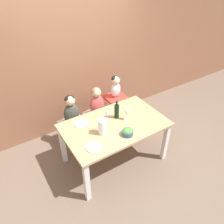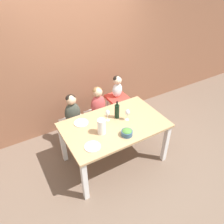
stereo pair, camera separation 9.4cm
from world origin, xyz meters
The scene contains 16 objects.
ground_plane centered at (0.00, 0.00, 0.00)m, with size 14.00×14.00×0.00m, color #705B4C.
wall_back centered at (0.00, 1.26, 1.35)m, with size 10.00×0.06×2.70m.
dining_table centered at (0.00, 0.00, 0.66)m, with size 1.54×0.96×0.76m.
chair_far_left centered at (-0.38, 0.73, 0.38)m, with size 0.43×0.42×0.45m.
chair_far_center centered at (0.10, 0.73, 0.38)m, with size 0.43×0.42×0.45m.
chair_right_highchair centered at (0.50, 0.73, 0.56)m, with size 0.37×0.36×0.70m.
person_child_left centered at (-0.38, 0.73, 0.73)m, with size 0.28×0.18×0.55m.
person_child_center centered at (0.10, 0.73, 0.73)m, with size 0.28×0.18×0.55m.
person_baby_right centered at (0.50, 0.73, 0.94)m, with size 0.19×0.16×0.41m.
wine_bottle centered at (0.12, 0.12, 0.88)m, with size 0.07×0.07×0.30m.
paper_towel_roll centered at (-0.26, -0.08, 0.88)m, with size 0.12×0.12×0.23m.
wine_glass_near centered at (0.22, -0.01, 0.90)m, with size 0.07×0.07×0.19m.
wine_glass_far centered at (-0.04, 0.13, 0.90)m, with size 0.07×0.07×0.19m.
salad_bowl_large centered at (0.03, -0.30, 0.81)m, with size 0.16×0.16×0.10m.
dinner_plate_front_left centered at (-0.50, -0.26, 0.77)m, with size 0.22×0.22×0.01m.
dinner_plate_back_left centered at (-0.42, 0.28, 0.77)m, with size 0.22×0.22×0.01m.
Camera 2 is at (-1.33, -2.18, 2.82)m, focal length 35.00 mm.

